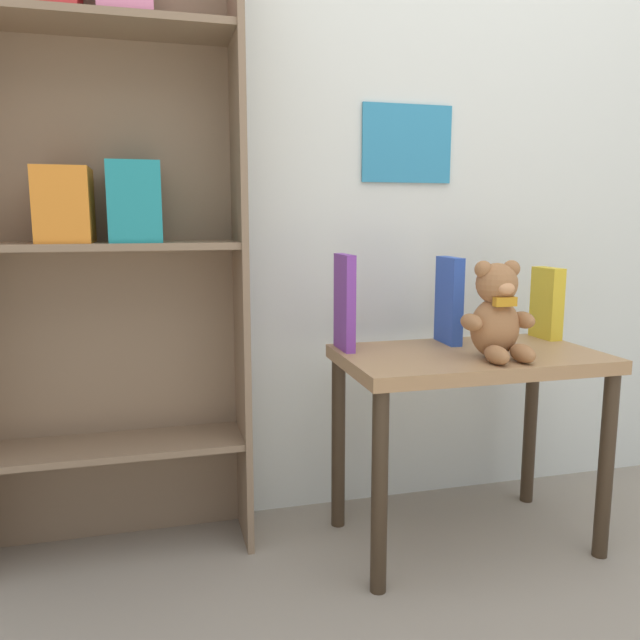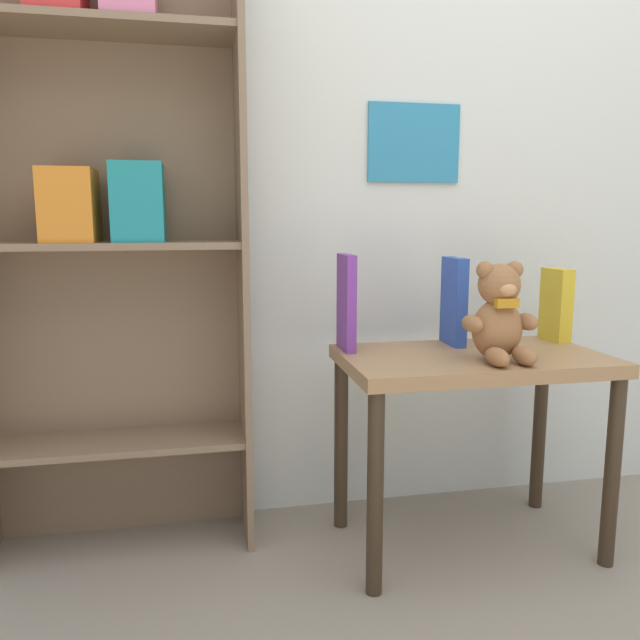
{
  "view_description": "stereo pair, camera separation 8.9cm",
  "coord_description": "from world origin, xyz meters",
  "px_view_note": "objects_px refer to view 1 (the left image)",
  "views": [
    {
      "loc": [
        -0.71,
        -0.49,
        0.9
      ],
      "look_at": [
        -0.3,
        1.05,
        0.64
      ],
      "focal_mm": 35.0,
      "sensor_mm": 36.0,
      "label": 1
    },
    {
      "loc": [
        -0.62,
        -0.51,
        0.9
      ],
      "look_at": [
        -0.3,
        1.05,
        0.64
      ],
      "focal_mm": 35.0,
      "sensor_mm": 36.0,
      "label": 2
    }
  ],
  "objects_px": {
    "book_standing_blue": "(449,300)",
    "book_standing_yellow": "(547,303)",
    "display_table": "(468,382)",
    "teddy_bear": "(497,314)",
    "book_standing_purple": "(345,302)",
    "bookshelf_side": "(103,209)"
  },
  "relations": [
    {
      "from": "book_standing_purple",
      "to": "book_standing_blue",
      "type": "xyz_separation_m",
      "value": [
        0.32,
        0.01,
        -0.01
      ]
    },
    {
      "from": "book_standing_purple",
      "to": "book_standing_blue",
      "type": "distance_m",
      "value": 0.32
    },
    {
      "from": "display_table",
      "to": "book_standing_purple",
      "type": "xyz_separation_m",
      "value": [
        -0.32,
        0.12,
        0.21
      ]
    },
    {
      "from": "bookshelf_side",
      "to": "teddy_bear",
      "type": "height_order",
      "value": "bookshelf_side"
    },
    {
      "from": "display_table",
      "to": "book_standing_blue",
      "type": "relative_size",
      "value": 2.8
    },
    {
      "from": "book_standing_blue",
      "to": "book_standing_yellow",
      "type": "relative_size",
      "value": 1.16
    },
    {
      "from": "bookshelf_side",
      "to": "book_standing_blue",
      "type": "bearing_deg",
      "value": -5.52
    },
    {
      "from": "display_table",
      "to": "book_standing_blue",
      "type": "xyz_separation_m",
      "value": [
        -0.0,
        0.13,
        0.21
      ]
    },
    {
      "from": "display_table",
      "to": "teddy_bear",
      "type": "bearing_deg",
      "value": -68.57
    },
    {
      "from": "book_standing_blue",
      "to": "display_table",
      "type": "bearing_deg",
      "value": -88.09
    },
    {
      "from": "book_standing_blue",
      "to": "teddy_bear",
      "type": "bearing_deg",
      "value": -79.72
    },
    {
      "from": "book_standing_purple",
      "to": "book_standing_yellow",
      "type": "relative_size",
      "value": 1.23
    },
    {
      "from": "bookshelf_side",
      "to": "book_standing_purple",
      "type": "xyz_separation_m",
      "value": [
        0.62,
        -0.1,
        -0.25
      ]
    },
    {
      "from": "bookshelf_side",
      "to": "book_standing_purple",
      "type": "bearing_deg",
      "value": -9.36
    },
    {
      "from": "bookshelf_side",
      "to": "book_standing_yellow",
      "type": "bearing_deg",
      "value": -4.46
    },
    {
      "from": "teddy_bear",
      "to": "book_standing_yellow",
      "type": "distance_m",
      "value": 0.35
    },
    {
      "from": "teddy_bear",
      "to": "display_table",
      "type": "bearing_deg",
      "value": 111.43
    },
    {
      "from": "bookshelf_side",
      "to": "book_standing_yellow",
      "type": "relative_size",
      "value": 7.81
    },
    {
      "from": "bookshelf_side",
      "to": "display_table",
      "type": "bearing_deg",
      "value": -13.36
    },
    {
      "from": "book_standing_purple",
      "to": "book_standing_blue",
      "type": "relative_size",
      "value": 1.05
    },
    {
      "from": "display_table",
      "to": "book_standing_purple",
      "type": "bearing_deg",
      "value": 159.21
    },
    {
      "from": "display_table",
      "to": "teddy_bear",
      "type": "xyz_separation_m",
      "value": [
        0.03,
        -0.08,
        0.2
      ]
    }
  ]
}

